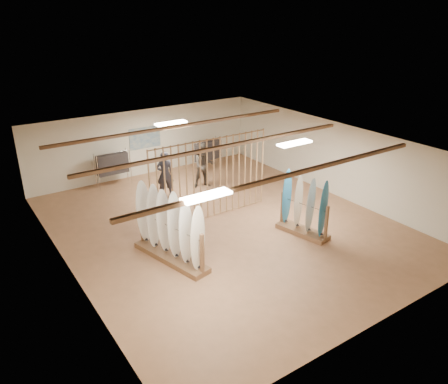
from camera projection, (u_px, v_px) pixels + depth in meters
floor at (224, 225)px, 14.46m from camera, size 12.00×12.00×0.00m
ceiling at (224, 144)px, 13.38m from camera, size 12.00×12.00×0.00m
wall_back at (145, 142)px, 18.50m from camera, size 12.00×0.00×12.00m
wall_front at (381, 273)px, 9.34m from camera, size 12.00×0.00×12.00m
wall_left at (65, 227)px, 11.34m from camera, size 0.00×12.00×12.00m
wall_right at (333, 158)px, 16.50m from camera, size 0.00×12.00×12.00m
ceiling_slats at (224, 146)px, 13.41m from camera, size 9.50×6.12×0.10m
light_panels at (224, 146)px, 13.40m from camera, size 1.20×0.35×0.06m
bamboo_partition at (211, 179)px, 14.53m from camera, size 4.45×0.05×2.78m
poster at (145, 138)px, 18.41m from camera, size 1.40×0.03×0.90m
rack_left at (170, 237)px, 12.21m from camera, size 1.19×2.72×2.14m
rack_right at (304, 214)px, 13.68m from camera, size 0.92×1.82×2.02m
clothing_rack_a at (112, 164)px, 17.34m from camera, size 1.34×0.35×1.43m
clothing_rack_b at (208, 151)px, 18.95m from camera, size 1.32×0.57×1.43m
shopper_a at (165, 171)px, 16.33m from camera, size 0.85×0.69×2.03m
shopper_b at (204, 163)px, 17.22m from camera, size 1.17×1.03×2.04m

